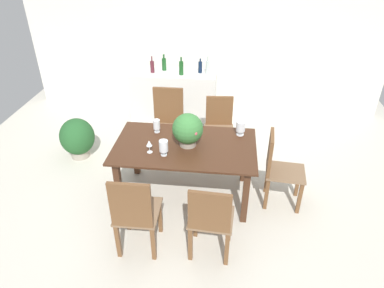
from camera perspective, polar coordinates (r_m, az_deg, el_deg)
The scene contains 20 objects.
ground_plane at distance 4.68m, azimuth -0.94°, elevation -7.68°, with size 7.04×7.04×0.00m, color beige.
back_wall at distance 6.42m, azimuth 2.03°, elevation 16.72°, with size 6.40×0.10×2.60m, color silver.
dining_table at distance 4.24m, azimuth -1.14°, elevation -1.48°, with size 1.70×1.00×0.76m.
chair_far_left at distance 5.16m, azimuth -3.96°, elevation 4.07°, with size 0.48×0.41×1.04m.
chair_foot_end at distance 4.33m, azimuth 13.85°, elevation -3.62°, with size 0.50×0.44×0.97m.
chair_near_left at distance 3.61m, azimuth -9.33°, elevation -10.97°, with size 0.45×0.48×1.00m.
chair_near_right at distance 3.53m, azimuth 3.01°, elevation -12.13°, with size 0.47×0.43×0.94m.
chair_far_right at distance 5.11m, azimuth 4.47°, elevation 3.02°, with size 0.47×0.51×0.93m.
flower_centerpiece at distance 4.07m, azimuth -0.69°, elevation 2.37°, with size 0.36×0.36×0.41m.
crystal_vase_left at distance 3.95m, azimuth -4.68°, elevation -0.39°, with size 0.10×0.10×0.19m.
crystal_vase_center_near at distance 4.37m, azimuth 7.98°, elevation 2.80°, with size 0.11×0.11×0.18m.
crystal_vase_right at distance 4.42m, azimuth -5.81°, elevation 3.12°, with size 0.09×0.09×0.17m.
wine_glass at distance 4.01m, azimuth -7.03°, elevation 0.04°, with size 0.07×0.07×0.16m.
kitchen_counter at distance 6.10m, azimuth -3.01°, elevation 7.50°, with size 1.45×0.50×0.92m, color silver.
wine_bottle_clear at distance 6.02m, azimuth -4.59°, elevation 12.93°, with size 0.07×0.07×0.27m.
wine_bottle_tall at distance 5.94m, azimuth -6.52°, elevation 12.49°, with size 0.07×0.07×0.27m.
wine_bottle_green at distance 5.89m, azimuth 1.35°, elevation 12.50°, with size 0.06×0.06×0.24m.
wine_bottle_amber at distance 5.85m, azimuth 2.56°, elevation 12.49°, with size 0.06×0.06×0.29m.
wine_bottle_dark at distance 5.80m, azimuth -1.77°, elevation 12.37°, with size 0.07×0.07×0.29m.
potted_plant_floor at distance 5.45m, azimuth -18.25°, elevation 0.99°, with size 0.51×0.51×0.62m.
Camera 1 is at (0.48, -3.57, 2.99)m, focal length 32.58 mm.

